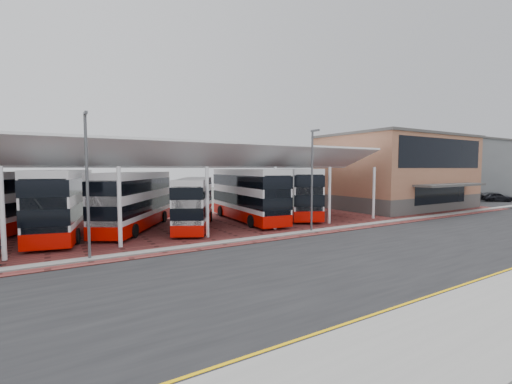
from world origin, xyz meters
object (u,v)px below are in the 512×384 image
terminal (397,171)px  bus_3 (194,203)px  bus_1 (64,203)px  bus_4 (248,195)px  carpark_car_a (497,197)px  bus_5 (295,192)px  carpark_car_b (496,196)px  bus_2 (135,201)px

terminal → bus_3: bearing=-177.7°
bus_1 → bus_4: size_ratio=1.00×
bus_1 → carpark_car_a: 56.80m
bus_3 → bus_4: 5.94m
carpark_car_a → bus_4: bearing=127.1°
bus_4 → bus_1: bearing=-177.5°
bus_1 → bus_5: (21.39, -0.63, 0.03)m
terminal → bus_3: terminal is taller
carpark_car_b → bus_3: bearing=150.8°
bus_4 → bus_5: size_ratio=1.01×
bus_2 → carpark_car_a: size_ratio=2.75×
bus_1 → carpark_car_b: bus_1 is taller
carpark_car_a → carpark_car_b: carpark_car_a is taller
carpark_car_a → terminal: bearing=121.1°
bus_4 → carpark_car_a: 41.41m
terminal → bus_4: 22.58m
bus_3 → bus_4: bearing=38.1°
carpark_car_b → carpark_car_a: bearing=179.0°
bus_4 → carpark_car_a: size_ratio=3.06×
bus_2 → carpark_car_a: bearing=27.9°
bus_1 → bus_3: (9.55, -1.98, -0.37)m
bus_1 → bus_2: 5.13m
bus_2 → carpark_car_a: bus_2 is taller
bus_3 → terminal: bearing=29.7°
bus_1 → carpark_car_a: size_ratio=3.06×
terminal → bus_5: size_ratio=1.53×
terminal → carpark_car_b: terminal is taller
bus_3 → bus_5: bearing=34.0°
bus_5 → bus_3: bearing=-147.3°
terminal → bus_4: size_ratio=1.51×
bus_5 → carpark_car_b: bearing=22.2°
terminal → bus_5: 16.61m
bus_1 → bus_2: (5.13, -0.06, -0.10)m
bus_5 → terminal: bearing=25.4°
bus_5 → carpark_car_b: (37.72, -2.65, -1.81)m
bus_3 → bus_5: bus_5 is taller
bus_3 → carpark_car_b: size_ratio=2.29×
terminal → carpark_car_b: bearing=-6.5°
terminal → carpark_car_a: 19.49m
bus_2 → bus_5: bus_5 is taller
bus_5 → carpark_car_b: bus_5 is taller
bus_4 → bus_5: bearing=8.2°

